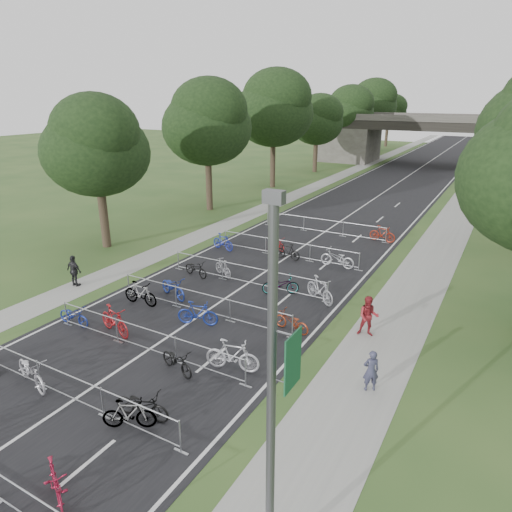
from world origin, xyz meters
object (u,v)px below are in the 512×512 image
Objects in this scene: overpass_bridge at (427,140)px; lamppost at (273,398)px; pedestrian_a at (371,371)px; pedestrian_c at (74,271)px; pedestrian_b at (368,317)px.

lamppost is (8.33, -63.00, 0.75)m from overpass_bridge.
pedestrian_c is (-16.24, 1.22, 0.09)m from pedestrian_a.
overpass_bridge is at bearing 81.45° from pedestrian_b.
pedestrian_c is at bearing -36.96° from pedestrian_a.
overpass_bridge is at bearing -114.07° from pedestrian_a.
pedestrian_a is 0.90× the size of pedestrian_c.
pedestrian_b is at bearing 95.75° from lamppost.
overpass_bridge is 3.78× the size of lamppost.
pedestrian_a is at bearing -81.42° from overpass_bridge.
overpass_bridge reaches higher than pedestrian_b.
pedestrian_a is at bearing 89.19° from lamppost.
lamppost is 7.95m from pedestrian_a.
lamppost reaches higher than pedestrian_b.
lamppost is 4.66× the size of pedestrian_b.
lamppost is 11.39m from pedestrian_b.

